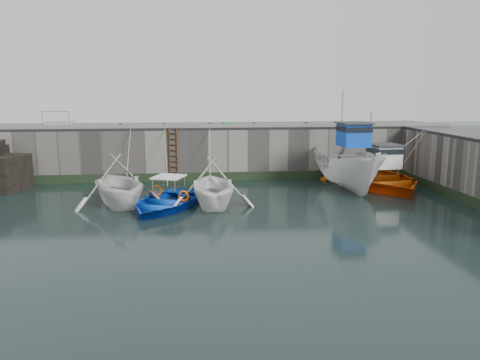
{
  "coord_description": "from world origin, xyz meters",
  "views": [
    {
      "loc": [
        -0.78,
        -17.57,
        5.33
      ],
      "look_at": [
        1.33,
        3.78,
        1.2
      ],
      "focal_mm": 35.0,
      "sensor_mm": 36.0,
      "label": 1
    }
  ],
  "objects": [
    {
      "name": "fish_crate",
      "position": [
        1.26,
        10.73,
        3.29
      ],
      "size": [
        0.7,
        0.53,
        0.27
      ],
      "primitive_type": "cube",
      "rotation": [
        0.0,
        0.0,
        0.3
      ],
      "color": "#198B25",
      "rests_on": "road_back"
    },
    {
      "name": "road_back",
      "position": [
        0.0,
        12.5,
        3.08
      ],
      "size": [
        30.0,
        5.0,
        0.16
      ],
      "primitive_type": "cube",
      "color": "black",
      "rests_on": "quay_back"
    },
    {
      "name": "bollard_a",
      "position": [
        -5.0,
        10.25,
        3.3
      ],
      "size": [
        0.18,
        0.18,
        0.28
      ],
      "primitive_type": "cylinder",
      "color": "#3F1E0F",
      "rests_on": "road_back"
    },
    {
      "name": "boat_near_blue",
      "position": [
        -2.17,
        3.64,
        0.0
      ],
      "size": [
        5.28,
        6.15,
        1.07
      ],
      "primitive_type": "imported",
      "rotation": [
        0.0,
        0.0,
        -0.36
      ],
      "color": "blue",
      "rests_on": "ground"
    },
    {
      "name": "boat_far_orange",
      "position": [
        9.5,
        7.39,
        0.49
      ],
      "size": [
        5.9,
        7.78,
        4.51
      ],
      "rotation": [
        0.0,
        0.0,
        0.1
      ],
      "color": "#EB570C",
      "rests_on": "ground"
    },
    {
      "name": "boat_near_blue_rope",
      "position": [
        -2.17,
        8.07,
        0.0
      ],
      "size": [
        0.04,
        4.65,
        3.1
      ],
      "primitive_type": null,
      "color": "tan",
      "rests_on": "ground"
    },
    {
      "name": "algae_back",
      "position": [
        0.0,
        9.96,
        0.25
      ],
      "size": [
        30.0,
        0.08,
        0.5
      ],
      "primitive_type": "cube",
      "color": "black",
      "rests_on": "ground"
    },
    {
      "name": "boat_near_white",
      "position": [
        -4.37,
        4.4,
        0.0
      ],
      "size": [
        5.99,
        6.39,
        2.7
      ],
      "primitive_type": "imported",
      "rotation": [
        0.0,
        0.0,
        0.38
      ],
      "color": "silver",
      "rests_on": "ground"
    },
    {
      "name": "boat_near_blacktrim_rope",
      "position": [
        0.03,
        8.18,
        0.0
      ],
      "size": [
        0.04,
        4.47,
        3.1
      ],
      "primitive_type": null,
      "color": "tan",
      "rests_on": "ground"
    },
    {
      "name": "boat_near_blacktrim",
      "position": [
        0.03,
        3.86,
        0.0
      ],
      "size": [
        4.32,
        4.97,
        2.56
      ],
      "primitive_type": "imported",
      "rotation": [
        0.0,
        0.0,
        0.03
      ],
      "color": "white",
      "rests_on": "ground"
    },
    {
      "name": "ladder",
      "position": [
        -2.0,
        9.91,
        1.59
      ],
      "size": [
        0.51,
        0.08,
        3.2
      ],
      "color": "#3F1E0F",
      "rests_on": "ground"
    },
    {
      "name": "bollard_e",
      "position": [
        6.0,
        10.25,
        3.3
      ],
      "size": [
        0.18,
        0.18,
        0.28
      ],
      "primitive_type": "cylinder",
      "color": "#3F1E0F",
      "rests_on": "road_back"
    },
    {
      "name": "algae_right",
      "position": [
        11.96,
        2.5,
        0.25
      ],
      "size": [
        0.08,
        15.0,
        0.5
      ],
      "primitive_type": "cube",
      "color": "black",
      "rests_on": "ground"
    },
    {
      "name": "kerb_back",
      "position": [
        0.0,
        10.15,
        3.26
      ],
      "size": [
        30.0,
        0.3,
        0.2
      ],
      "primitive_type": "cube",
      "color": "slate",
      "rests_on": "road_back"
    },
    {
      "name": "railing",
      "position": [
        -8.75,
        11.25,
        3.36
      ],
      "size": [
        1.6,
        1.05,
        1.0
      ],
      "color": "#A5A8AD",
      "rests_on": "road_back"
    },
    {
      "name": "bollard_b",
      "position": [
        -2.5,
        10.25,
        3.3
      ],
      "size": [
        0.18,
        0.18,
        0.28
      ],
      "primitive_type": "cylinder",
      "color": "#3F1E0F",
      "rests_on": "road_back"
    },
    {
      "name": "boat_near_white_rope",
      "position": [
        -4.37,
        8.45,
        0.0
      ],
      "size": [
        0.04,
        4.05,
        3.1
      ],
      "primitive_type": null,
      "color": "tan",
      "rests_on": "ground"
    },
    {
      "name": "quay_back",
      "position": [
        0.0,
        12.5,
        1.5
      ],
      "size": [
        30.0,
        5.0,
        3.0
      ],
      "primitive_type": "cube",
      "color": "slate",
      "rests_on": "ground"
    },
    {
      "name": "boat_far_white",
      "position": [
        7.64,
        7.09,
        1.14
      ],
      "size": [
        3.03,
        7.19,
        5.73
      ],
      "rotation": [
        0.0,
        0.0,
        0.05
      ],
      "color": "silver",
      "rests_on": "ground"
    },
    {
      "name": "bollard_c",
      "position": [
        0.2,
        10.25,
        3.3
      ],
      "size": [
        0.18,
        0.18,
        0.28
      ],
      "primitive_type": "cylinder",
      "color": "#3F1E0F",
      "rests_on": "road_back"
    },
    {
      "name": "ground",
      "position": [
        0.0,
        0.0,
        0.0
      ],
      "size": [
        120.0,
        120.0,
        0.0
      ],
      "primitive_type": "plane",
      "color": "black",
      "rests_on": "ground"
    },
    {
      "name": "bollard_d",
      "position": [
        2.8,
        10.25,
        3.3
      ],
      "size": [
        0.18,
        0.18,
        0.28
      ],
      "primitive_type": "cylinder",
      "color": "#3F1E0F",
      "rests_on": "road_back"
    }
  ]
}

